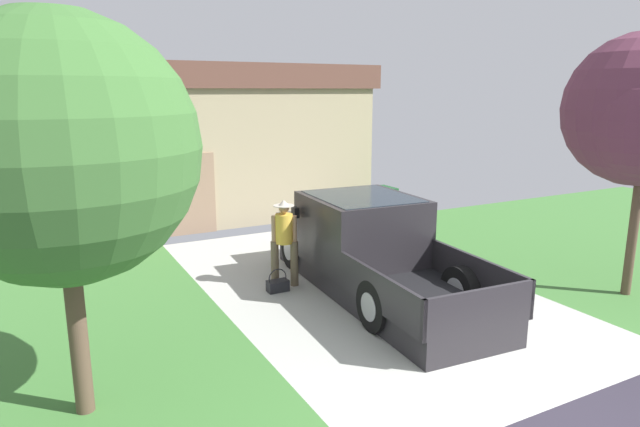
{
  "coord_description": "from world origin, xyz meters",
  "views": [
    {
      "loc": [
        -5.19,
        -3.76,
        3.57
      ],
      "look_at": [
        -0.58,
        4.9,
        1.37
      ],
      "focal_mm": 30.93,
      "sensor_mm": 36.0,
      "label": 1
    }
  ],
  "objects_px": {
    "neighbor_tree": "(55,143)",
    "wheeled_trash_bin": "(382,204)",
    "handbag": "(278,285)",
    "pickup_truck": "(365,247)",
    "house_with_garage": "(187,140)",
    "person_with_hat": "(284,238)"
  },
  "relations": [
    {
      "from": "neighbor_tree",
      "to": "wheeled_trash_bin",
      "type": "height_order",
      "value": "neighbor_tree"
    },
    {
      "from": "handbag",
      "to": "wheeled_trash_bin",
      "type": "height_order",
      "value": "wheeled_trash_bin"
    },
    {
      "from": "pickup_truck",
      "to": "house_with_garage",
      "type": "bearing_deg",
      "value": 101.69
    },
    {
      "from": "person_with_hat",
      "to": "wheeled_trash_bin",
      "type": "distance_m",
      "value": 5.45
    },
    {
      "from": "house_with_garage",
      "to": "wheeled_trash_bin",
      "type": "bearing_deg",
      "value": -44.05
    },
    {
      "from": "pickup_truck",
      "to": "person_with_hat",
      "type": "bearing_deg",
      "value": 155.09
    },
    {
      "from": "pickup_truck",
      "to": "person_with_hat",
      "type": "height_order",
      "value": "pickup_truck"
    },
    {
      "from": "wheeled_trash_bin",
      "to": "neighbor_tree",
      "type": "bearing_deg",
      "value": -144.42
    },
    {
      "from": "pickup_truck",
      "to": "neighbor_tree",
      "type": "height_order",
      "value": "neighbor_tree"
    },
    {
      "from": "house_with_garage",
      "to": "neighbor_tree",
      "type": "relative_size",
      "value": 2.22
    },
    {
      "from": "house_with_garage",
      "to": "neighbor_tree",
      "type": "height_order",
      "value": "neighbor_tree"
    },
    {
      "from": "house_with_garage",
      "to": "neighbor_tree",
      "type": "distance_m",
      "value": 10.64
    },
    {
      "from": "house_with_garage",
      "to": "wheeled_trash_bin",
      "type": "distance_m",
      "value": 6.04
    },
    {
      "from": "person_with_hat",
      "to": "handbag",
      "type": "bearing_deg",
      "value": -111.74
    },
    {
      "from": "neighbor_tree",
      "to": "person_with_hat",
      "type": "bearing_deg",
      "value": 34.46
    },
    {
      "from": "neighbor_tree",
      "to": "pickup_truck",
      "type": "bearing_deg",
      "value": 20.18
    },
    {
      "from": "neighbor_tree",
      "to": "handbag",
      "type": "bearing_deg",
      "value": 33.84
    },
    {
      "from": "house_with_garage",
      "to": "neighbor_tree",
      "type": "xyz_separation_m",
      "value": [
        -3.93,
        -9.85,
        0.89
      ]
    },
    {
      "from": "pickup_truck",
      "to": "wheeled_trash_bin",
      "type": "relative_size",
      "value": 5.51
    },
    {
      "from": "handbag",
      "to": "neighbor_tree",
      "type": "relative_size",
      "value": 0.1
    },
    {
      "from": "handbag",
      "to": "wheeled_trash_bin",
      "type": "xyz_separation_m",
      "value": [
        4.61,
        3.45,
        0.42
      ]
    },
    {
      "from": "person_with_hat",
      "to": "wheeled_trash_bin",
      "type": "height_order",
      "value": "person_with_hat"
    }
  ]
}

